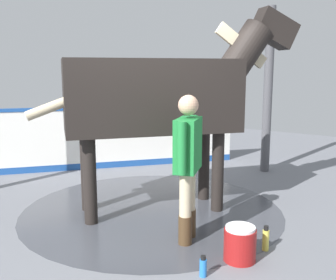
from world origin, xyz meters
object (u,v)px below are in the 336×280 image
bottle_shampoo (266,239)px  bottle_spray (203,267)px  horse (161,95)px  handler (188,159)px  wash_bucket (240,244)px

bottle_shampoo → bottle_spray: (-0.84, 0.27, -0.03)m
horse → bottle_shampoo: size_ratio=10.86×
handler → bottle_shampoo: handler is taller
wash_bucket → bottle_spray: 0.50m
horse → wash_bucket: horse is taller
handler → wash_bucket: handler is taller
handler → wash_bucket: bearing=151.3°
handler → bottle_spray: 1.14m
bottle_shampoo → bottle_spray: 0.88m
wash_bucket → bottle_spray: (-0.48, 0.14, -0.08)m
handler → bottle_shampoo: bearing=177.7°
bottle_shampoo → handler: bearing=107.6°
bottle_shampoo → horse: bearing=76.6°
horse → bottle_shampoo: horse is taller
wash_bucket → bottle_spray: wash_bucket is taller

